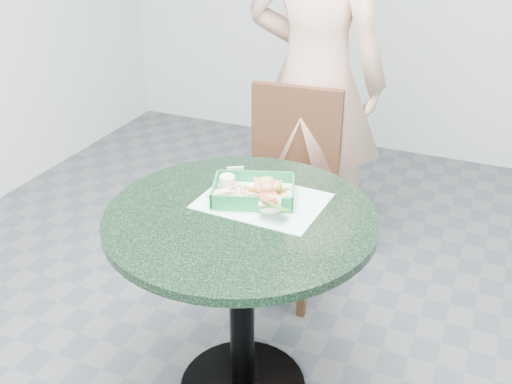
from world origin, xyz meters
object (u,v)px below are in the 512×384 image
at_px(cafe_table, 241,262).
at_px(food_basket, 254,199).
at_px(crab_sandwich, 263,197).
at_px(dining_chair, 287,177).
at_px(sauce_ramekin, 233,181).
at_px(diner_person, 317,35).

relative_size(cafe_table, food_basket, 3.29).
bearing_deg(crab_sandwich, dining_chair, 103.46).
distance_m(food_basket, sauce_ramekin, 0.11).
bearing_deg(food_basket, sauce_ramekin, 157.49).
bearing_deg(diner_person, cafe_table, 97.66).
distance_m(diner_person, sauce_ramekin, 0.94).
distance_m(cafe_table, sauce_ramekin, 0.28).
bearing_deg(food_basket, cafe_table, -89.28).
bearing_deg(cafe_table, diner_person, 95.11).
height_order(dining_chair, food_basket, dining_chair).
distance_m(diner_person, food_basket, 0.99).
bearing_deg(cafe_table, food_basket, 90.72).
height_order(dining_chair, diner_person, diner_person).
relative_size(dining_chair, sauce_ramekin, 16.89).
height_order(cafe_table, dining_chair, dining_chair).
xyz_separation_m(cafe_table, food_basket, (-0.00, 0.11, 0.19)).
height_order(food_basket, sauce_ramekin, sauce_ramekin).
height_order(cafe_table, sauce_ramekin, sauce_ramekin).
distance_m(dining_chair, diner_person, 0.65).
bearing_deg(cafe_table, dining_chair, 98.74).
xyz_separation_m(diner_person, food_basket, (0.09, -0.92, -0.35)).
bearing_deg(dining_chair, food_basket, -84.23).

